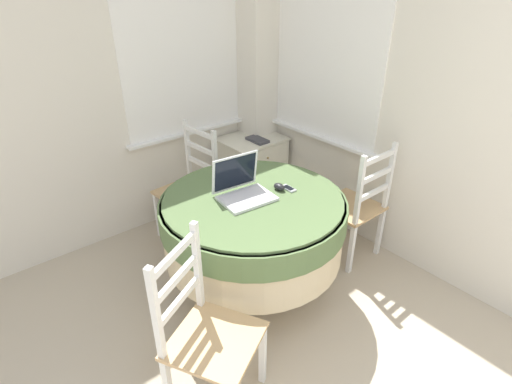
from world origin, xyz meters
TOP-DOWN VIEW (x-y plane):
  - corner_room_shell at (1.11, 2.01)m, footprint 4.18×5.05m
  - round_dining_table at (0.78, 1.91)m, footprint 1.21×1.21m
  - laptop at (0.74, 1.96)m, footprint 0.36×0.31m
  - computer_mouse at (0.98, 1.87)m, footprint 0.06×0.09m
  - cell_phone at (1.03, 1.84)m, footprint 0.05×0.11m
  - dining_chair_near_back_window at (0.82, 2.78)m, footprint 0.45×0.45m
  - dining_chair_near_right_window at (1.64, 1.71)m, footprint 0.42×0.42m
  - dining_chair_camera_near at (0.08, 1.41)m, footprint 0.56×0.56m
  - corner_cabinet at (1.61, 2.93)m, footprint 0.57×0.48m
  - book_on_cabinet at (1.60, 2.84)m, footprint 0.12×0.21m

SIDE VIEW (x-z plane):
  - corner_cabinet at x=1.61m, z-range 0.00..0.65m
  - dining_chair_near_back_window at x=0.82m, z-range -0.03..0.93m
  - dining_chair_near_right_window at x=1.64m, z-range -0.03..0.93m
  - dining_chair_camera_near at x=0.08m, z-range -0.03..0.93m
  - round_dining_table at x=0.78m, z-range 0.19..0.95m
  - book_on_cabinet at x=1.60m, z-range 0.65..0.67m
  - cell_phone at x=1.03m, z-range 0.75..0.77m
  - computer_mouse at x=0.98m, z-range 0.75..0.80m
  - laptop at x=0.74m, z-range 0.68..0.94m
  - corner_room_shell at x=1.11m, z-range 0.00..2.55m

